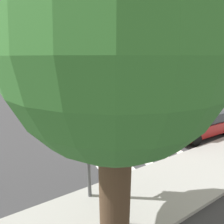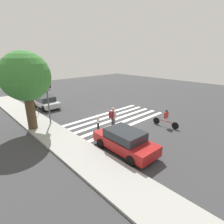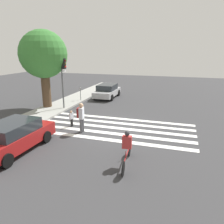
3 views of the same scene
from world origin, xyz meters
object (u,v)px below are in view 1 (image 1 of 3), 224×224
Objects in this scene: cyclist_far_lane at (138,102)px; traffic_light at (84,109)px; pedestrian_adult_blue_shirt at (134,117)px; street_tree at (116,61)px; car_parked_silver_sedan at (200,123)px; pedestrian_adult_tall_backpack at (134,132)px.

traffic_light is at bearing 38.95° from cyclist_far_lane.
street_tree is at bearing -141.74° from pedestrian_adult_blue_shirt.
street_tree is 9.12m from car_parked_silver_sedan.
traffic_light reaches higher than pedestrian_adult_blue_shirt.
pedestrian_adult_tall_backpack is (0.74, 1.05, -0.46)m from pedestrian_adult_blue_shirt.
car_parked_silver_sedan is at bearing 88.34° from cyclist_far_lane.
pedestrian_adult_blue_shirt is at bearing -129.64° from street_tree.
traffic_light is 1.83× the size of cyclist_far_lane.
street_tree is at bearing 91.18° from traffic_light.
street_tree is 6.75m from pedestrian_adult_tall_backpack.
cyclist_far_lane is at bearing 37.57° from pedestrian_adult_blue_shirt.
traffic_light is 4.10× the size of pedestrian_adult_tall_backpack.
car_parked_silver_sedan is at bearing 5.23° from pedestrian_adult_tall_backpack.
cyclist_far_lane is at bearing -136.17° from traffic_light.
cyclist_far_lane is 5.71m from car_parked_silver_sedan.
car_parked_silver_sedan is (-7.73, -3.15, -3.68)m from street_tree.
street_tree reaches higher than pedestrian_adult_blue_shirt.
cyclist_far_lane reaches higher than pedestrian_adult_tall_backpack.
pedestrian_adult_blue_shirt reaches higher than cyclist_far_lane.
pedestrian_adult_tall_backpack is at bearing -12.77° from car_parked_silver_sedan.
pedestrian_adult_tall_backpack is at bearing 45.88° from cyclist_far_lane.
street_tree reaches higher than car_parked_silver_sedan.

